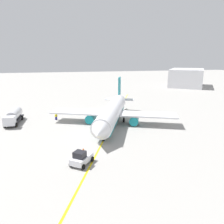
{
  "coord_description": "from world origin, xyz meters",
  "views": [
    {
      "loc": [
        46.09,
        -11.71,
        15.21
      ],
      "look_at": [
        0.0,
        0.0,
        3.0
      ],
      "focal_mm": 33.67,
      "sensor_mm": 36.0,
      "label": 1
    }
  ],
  "objects": [
    {
      "name": "taxi_line_marking",
      "position": [
        0.0,
        0.0,
        0.01
      ],
      "size": [
        78.53,
        34.1,
        0.01
      ],
      "primitive_type": "cube",
      "rotation": [
        0.0,
        0.0,
        -0.41
      ],
      "color": "yellow",
      "rests_on": "ground"
    },
    {
      "name": "distant_hangar",
      "position": [
        -57.85,
        57.54,
        4.73
      ],
      "size": [
        30.33,
        28.66,
        9.47
      ],
      "color": "silver",
      "rests_on": "ground"
    },
    {
      "name": "fuel_tanker",
      "position": [
        -6.69,
        -22.65,
        1.72
      ],
      "size": [
        9.85,
        3.27,
        3.15
      ],
      "color": "#2D2D33",
      "rests_on": "ground"
    },
    {
      "name": "pushback_tug",
      "position": [
        17.75,
        -9.16,
        1.01
      ],
      "size": [
        4.1,
        3.9,
        2.2
      ],
      "color": "silver",
      "rests_on": "ground"
    },
    {
      "name": "airplane",
      "position": [
        -0.43,
        0.19,
        2.77
      ],
      "size": [
        31.46,
        29.45,
        9.9
      ],
      "color": "white",
      "rests_on": "ground"
    },
    {
      "name": "refueling_worker",
      "position": [
        -7.03,
        -12.86,
        0.82
      ],
      "size": [
        0.58,
        0.63,
        1.71
      ],
      "color": "navy",
      "rests_on": "ground"
    },
    {
      "name": "ground_plane",
      "position": [
        0.0,
        0.0,
        0.0
      ],
      "size": [
        400.0,
        400.0,
        0.0
      ],
      "primitive_type": "plane",
      "color": "#9E9B96"
    },
    {
      "name": "safety_cone_nose",
      "position": [
        13.45,
        -8.38,
        0.32
      ],
      "size": [
        0.58,
        0.58,
        0.65
      ],
      "primitive_type": "cone",
      "color": "#F2590F",
      "rests_on": "ground"
    }
  ]
}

